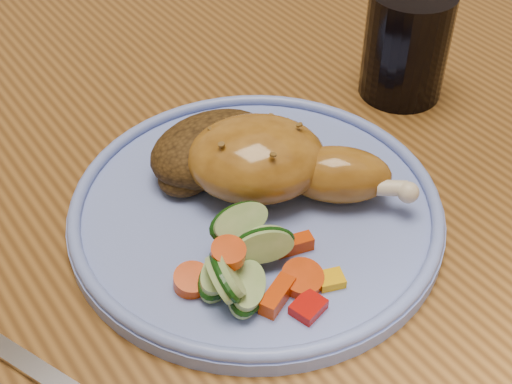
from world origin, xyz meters
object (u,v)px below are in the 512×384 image
dining_table (231,179)px  drinking_glass (406,44)px  plate (256,212)px  chair_far (27,56)px

dining_table → drinking_glass: (0.15, -0.07, 0.13)m
plate → chair_far: bearing=85.4°
plate → dining_table: bearing=64.7°
dining_table → chair_far: 0.65m
plate → drinking_glass: (0.21, 0.06, 0.05)m
dining_table → plate: bearing=-115.3°
dining_table → chair_far: chair_far is taller
dining_table → chair_far: size_ratio=1.54×
dining_table → plate: (-0.06, -0.13, 0.09)m
chair_far → plate: bearing=-94.6°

